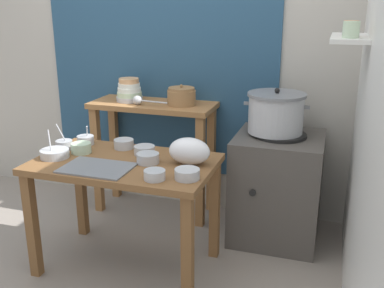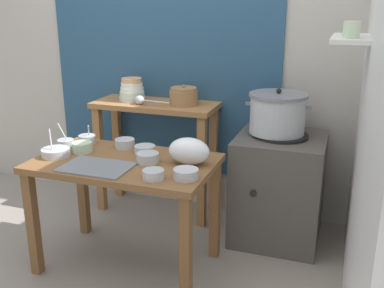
{
  "view_description": "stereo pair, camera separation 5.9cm",
  "coord_description": "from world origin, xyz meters",
  "px_view_note": "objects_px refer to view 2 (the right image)",
  "views": [
    {
      "loc": [
        1.21,
        -2.31,
        1.65
      ],
      "look_at": [
        0.4,
        0.17,
        0.82
      ],
      "focal_mm": 42.17,
      "sensor_mm": 36.0,
      "label": 1
    },
    {
      "loc": [
        1.26,
        -2.29,
        1.65
      ],
      "look_at": [
        0.4,
        0.17,
        0.82
      ],
      "focal_mm": 42.17,
      "sensor_mm": 36.0,
      "label": 2
    }
  ],
  "objects_px": {
    "steamer_pot": "(278,113)",
    "serving_tray": "(97,167)",
    "ladle": "(141,100)",
    "prep_bowl_5": "(148,157)",
    "prep_bowl_4": "(56,152)",
    "prep_bowl_7": "(153,174)",
    "prep_table": "(125,177)",
    "bowl_stack_enamel": "(132,91)",
    "stove_block": "(278,188)",
    "prep_bowl_1": "(66,143)",
    "plastic_bag": "(189,151)",
    "prep_bowl_6": "(87,139)",
    "prep_bowl_8": "(186,173)",
    "back_shelf_table": "(156,130)",
    "prep_bowl_2": "(82,147)",
    "prep_bowl_3": "(145,149)",
    "clay_pot": "(184,96)",
    "prep_bowl_0": "(125,143)"
  },
  "relations": [
    {
      "from": "prep_bowl_0",
      "to": "plastic_bag",
      "type": "bearing_deg",
      "value": -16.85
    },
    {
      "from": "prep_bowl_8",
      "to": "ladle",
      "type": "bearing_deg",
      "value": 127.91
    },
    {
      "from": "prep_table",
      "to": "back_shelf_table",
      "type": "relative_size",
      "value": 1.15
    },
    {
      "from": "plastic_bag",
      "to": "prep_bowl_7",
      "type": "distance_m",
      "value": 0.31
    },
    {
      "from": "steamer_pot",
      "to": "clay_pot",
      "type": "bearing_deg",
      "value": 171.33
    },
    {
      "from": "back_shelf_table",
      "to": "prep_bowl_6",
      "type": "height_order",
      "value": "back_shelf_table"
    },
    {
      "from": "clay_pot",
      "to": "prep_bowl_2",
      "type": "xyz_separation_m",
      "value": [
        -0.41,
        -0.76,
        -0.21
      ]
    },
    {
      "from": "steamer_pot",
      "to": "plastic_bag",
      "type": "relative_size",
      "value": 1.78
    },
    {
      "from": "prep_table",
      "to": "prep_bowl_1",
      "type": "xyz_separation_m",
      "value": [
        -0.47,
        0.09,
        0.14
      ]
    },
    {
      "from": "steamer_pot",
      "to": "serving_tray",
      "type": "bearing_deg",
      "value": -135.81
    },
    {
      "from": "prep_bowl_4",
      "to": "prep_bowl_7",
      "type": "relative_size",
      "value": 1.49
    },
    {
      "from": "prep_bowl_8",
      "to": "clay_pot",
      "type": "bearing_deg",
      "value": 110.89
    },
    {
      "from": "bowl_stack_enamel",
      "to": "plastic_bag",
      "type": "height_order",
      "value": "bowl_stack_enamel"
    },
    {
      "from": "ladle",
      "to": "prep_bowl_6",
      "type": "height_order",
      "value": "ladle"
    },
    {
      "from": "prep_bowl_0",
      "to": "prep_bowl_4",
      "type": "relative_size",
      "value": 0.73
    },
    {
      "from": "prep_table",
      "to": "prep_bowl_4",
      "type": "distance_m",
      "value": 0.46
    },
    {
      "from": "prep_bowl_0",
      "to": "steamer_pot",
      "type": "bearing_deg",
      "value": 27.54
    },
    {
      "from": "steamer_pot",
      "to": "prep_bowl_8",
      "type": "relative_size",
      "value": 3.2
    },
    {
      "from": "serving_tray",
      "to": "prep_bowl_2",
      "type": "height_order",
      "value": "prep_bowl_2"
    },
    {
      "from": "ladle",
      "to": "prep_bowl_3",
      "type": "bearing_deg",
      "value": -62.86
    },
    {
      "from": "serving_tray",
      "to": "steamer_pot",
      "type": "bearing_deg",
      "value": 44.19
    },
    {
      "from": "stove_block",
      "to": "prep_bowl_8",
      "type": "distance_m",
      "value": 0.99
    },
    {
      "from": "prep_bowl_2",
      "to": "prep_bowl_3",
      "type": "height_order",
      "value": "prep_bowl_2"
    },
    {
      "from": "prep_table",
      "to": "back_shelf_table",
      "type": "distance_m",
      "value": 0.83
    },
    {
      "from": "prep_bowl_2",
      "to": "prep_bowl_3",
      "type": "bearing_deg",
      "value": 14.08
    },
    {
      "from": "prep_bowl_1",
      "to": "prep_bowl_5",
      "type": "distance_m",
      "value": 0.63
    },
    {
      "from": "stove_block",
      "to": "prep_bowl_1",
      "type": "height_order",
      "value": "prep_bowl_1"
    },
    {
      "from": "bowl_stack_enamel",
      "to": "prep_bowl_7",
      "type": "xyz_separation_m",
      "value": [
        0.64,
        -1.04,
        -0.23
      ]
    },
    {
      "from": "ladle",
      "to": "prep_bowl_5",
      "type": "height_order",
      "value": "ladle"
    },
    {
      "from": "back_shelf_table",
      "to": "prep_bowl_2",
      "type": "height_order",
      "value": "back_shelf_table"
    },
    {
      "from": "prep_bowl_4",
      "to": "prep_bowl_6",
      "type": "height_order",
      "value": "prep_bowl_4"
    },
    {
      "from": "prep_bowl_0",
      "to": "prep_bowl_5",
      "type": "height_order",
      "value": "same"
    },
    {
      "from": "prep_bowl_6",
      "to": "prep_bowl_8",
      "type": "height_order",
      "value": "prep_bowl_6"
    },
    {
      "from": "prep_bowl_5",
      "to": "prep_bowl_7",
      "type": "distance_m",
      "value": 0.27
    },
    {
      "from": "clay_pot",
      "to": "prep_bowl_3",
      "type": "height_order",
      "value": "clay_pot"
    },
    {
      "from": "serving_tray",
      "to": "prep_table",
      "type": "bearing_deg",
      "value": 62.15
    },
    {
      "from": "steamer_pot",
      "to": "clay_pot",
      "type": "height_order",
      "value": "steamer_pot"
    },
    {
      "from": "prep_table",
      "to": "bowl_stack_enamel",
      "type": "height_order",
      "value": "bowl_stack_enamel"
    },
    {
      "from": "bowl_stack_enamel",
      "to": "prep_bowl_1",
      "type": "xyz_separation_m",
      "value": [
        -0.13,
        -0.73,
        -0.23
      ]
    },
    {
      "from": "plastic_bag",
      "to": "prep_bowl_8",
      "type": "bearing_deg",
      "value": -74.63
    },
    {
      "from": "stove_block",
      "to": "prep_bowl_7",
      "type": "height_order",
      "value": "stove_block"
    },
    {
      "from": "clay_pot",
      "to": "prep_bowl_8",
      "type": "distance_m",
      "value": 1.06
    },
    {
      "from": "prep_bowl_3",
      "to": "prep_bowl_6",
      "type": "height_order",
      "value": "prep_bowl_6"
    },
    {
      "from": "prep_bowl_1",
      "to": "prep_bowl_4",
      "type": "xyz_separation_m",
      "value": [
        0.04,
        -0.16,
        -0.0
      ]
    },
    {
      "from": "serving_tray",
      "to": "prep_bowl_4",
      "type": "height_order",
      "value": "prep_bowl_4"
    },
    {
      "from": "back_shelf_table",
      "to": "steamer_pot",
      "type": "xyz_separation_m",
      "value": [
        0.96,
        -0.11,
        0.24
      ]
    },
    {
      "from": "plastic_bag",
      "to": "prep_bowl_1",
      "type": "distance_m",
      "value": 0.87
    },
    {
      "from": "bowl_stack_enamel",
      "to": "prep_bowl_6",
      "type": "relative_size",
      "value": 1.48
    },
    {
      "from": "back_shelf_table",
      "to": "prep_bowl_6",
      "type": "relative_size",
      "value": 6.96
    },
    {
      "from": "stove_block",
      "to": "prep_bowl_6",
      "type": "bearing_deg",
      "value": -159.56
    }
  ]
}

